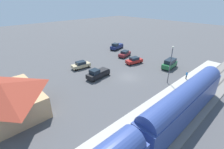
{
  "coord_description": "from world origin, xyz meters",
  "views": [
    {
      "loc": [
        -20.5,
        24.2,
        15.42
      ],
      "look_at": [
        1.79,
        3.11,
        1.0
      ],
      "focal_mm": 25.92,
      "sensor_mm": 36.0,
      "label": 1
    }
  ],
  "objects": [
    {
      "name": "suv_green",
      "position": [
        -3.55,
        -11.19,
        1.15
      ],
      "size": [
        2.41,
        5.06,
        2.22
      ],
      "color": "#236638",
      "rests_on": "ground"
    },
    {
      "name": "sedan_red",
      "position": [
        4.29,
        -7.23,
        0.88
      ],
      "size": [
        2.74,
        4.79,
        1.74
      ],
      "color": "red",
      "rests_on": "ground"
    },
    {
      "name": "sedan_tan",
      "position": [
        11.18,
        4.61,
        0.88
      ],
      "size": [
        2.34,
        4.68,
        1.74
      ],
      "color": "#C6B284",
      "rests_on": "ground"
    },
    {
      "name": "sedan_maroon",
      "position": [
        9.89,
        -9.65,
        0.88
      ],
      "size": [
        2.9,
        4.82,
        1.74
      ],
      "color": "maroon",
      "rests_on": "ground"
    },
    {
      "name": "station_building",
      "position": [
        4.0,
        22.0,
        2.58
      ],
      "size": [
        11.42,
        9.43,
        4.98
      ],
      "color": "tan",
      "rests_on": "ground"
    },
    {
      "name": "light_pole_near_platform",
      "position": [
        -7.2,
        -3.8,
        4.79
      ],
      "size": [
        0.44,
        0.44,
        7.59
      ],
      "color": "#515156",
      "rests_on": "ground"
    },
    {
      "name": "pickup_navy",
      "position": [
        16.92,
        -13.35,
        1.03
      ],
      "size": [
        3.13,
        5.7,
        2.14
      ],
      "color": "navy",
      "rests_on": "ground"
    },
    {
      "name": "railway_track",
      "position": [
        -14.0,
        0.0,
        0.09
      ],
      "size": [
        4.8,
        70.0,
        0.3
      ],
      "color": "slate",
      "rests_on": "ground"
    },
    {
      "name": "platform",
      "position": [
        -10.0,
        0.0,
        0.15
      ],
      "size": [
        3.2,
        46.0,
        0.3
      ],
      "color": "#B7B2A8",
      "rests_on": "ground"
    },
    {
      "name": "pickup_black",
      "position": [
        4.28,
        4.91,
        1.03
      ],
      "size": [
        2.42,
        5.55,
        2.14
      ],
      "color": "black",
      "rests_on": "ground"
    },
    {
      "name": "ground_plane",
      "position": [
        0.0,
        0.0,
        0.0
      ],
      "size": [
        200.0,
        200.0,
        0.0
      ],
      "primitive_type": "plane",
      "color": "#4C4C4F"
    },
    {
      "name": "pedestrian_on_platform",
      "position": [
        -9.24,
        -7.65,
        1.28
      ],
      "size": [
        0.36,
        0.36,
        1.71
      ],
      "color": "#333338",
      "rests_on": "platform"
    }
  ]
}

